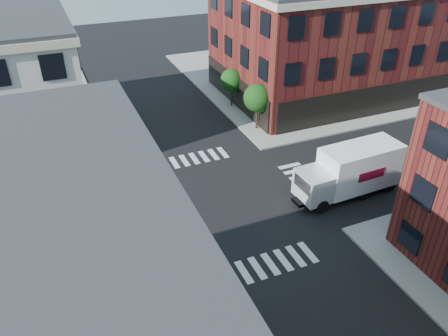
% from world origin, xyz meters
% --- Properties ---
extents(ground, '(120.00, 120.00, 0.00)m').
position_xyz_m(ground, '(0.00, 0.00, 0.00)').
color(ground, black).
rests_on(ground, ground).
extents(sidewalk_ne, '(30.00, 30.00, 0.15)m').
position_xyz_m(sidewalk_ne, '(21.00, 21.00, 0.07)').
color(sidewalk_ne, gray).
rests_on(sidewalk_ne, ground).
extents(building_ne, '(25.00, 16.00, 12.00)m').
position_xyz_m(building_ne, '(20.50, 16.00, 6.00)').
color(building_ne, '#461112').
rests_on(building_ne, ground).
extents(tree_near, '(2.69, 2.69, 4.49)m').
position_xyz_m(tree_near, '(7.56, 9.98, 3.16)').
color(tree_near, black).
rests_on(tree_near, ground).
extents(tree_far, '(2.43, 2.43, 4.07)m').
position_xyz_m(tree_far, '(7.56, 15.98, 2.87)').
color(tree_far, black).
rests_on(tree_far, ground).
extents(signal_pole, '(1.29, 1.24, 4.60)m').
position_xyz_m(signal_pole, '(-6.72, -6.68, 2.86)').
color(signal_pole, black).
rests_on(signal_pole, ground).
extents(box_truck, '(8.60, 2.89, 3.85)m').
position_xyz_m(box_truck, '(9.04, -2.50, 2.00)').
color(box_truck, white).
rests_on(box_truck, ground).
extents(traffic_cone, '(0.43, 0.43, 0.68)m').
position_xyz_m(traffic_cone, '(-4.50, -3.34, 0.33)').
color(traffic_cone, red).
rests_on(traffic_cone, ground).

